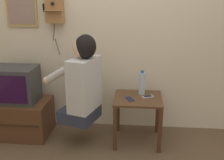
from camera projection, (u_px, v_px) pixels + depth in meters
name	position (u px, v px, depth m)	size (l,w,h in m)	color
wall_back	(111.00, 25.00, 3.30)	(6.80, 0.05, 2.55)	beige
side_table	(138.00, 106.00, 3.15)	(0.53, 0.50, 0.54)	#51331E
person	(82.00, 81.00, 2.98)	(0.60, 0.54, 0.96)	#2D3347
tv_stand	(19.00, 117.00, 3.37)	(0.74, 0.50, 0.43)	#51331E
television	(16.00, 84.00, 3.25)	(0.49, 0.37, 0.41)	#38383A
wall_phone_antique	(54.00, 5.00, 3.20)	(0.24, 0.19, 0.81)	#9E6B3D
framed_picture	(21.00, 4.00, 3.28)	(0.37, 0.03, 0.53)	tan
cell_phone_held	(130.00, 99.00, 3.06)	(0.11, 0.14, 0.01)	navy
cell_phone_spare	(148.00, 97.00, 3.13)	(0.14, 0.11, 0.01)	silver
water_bottle	(142.00, 83.00, 3.17)	(0.07, 0.07, 0.28)	#ADC6DB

